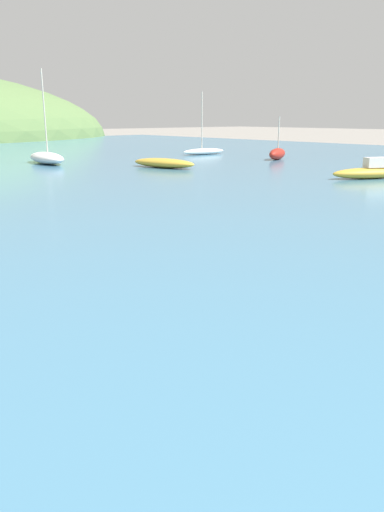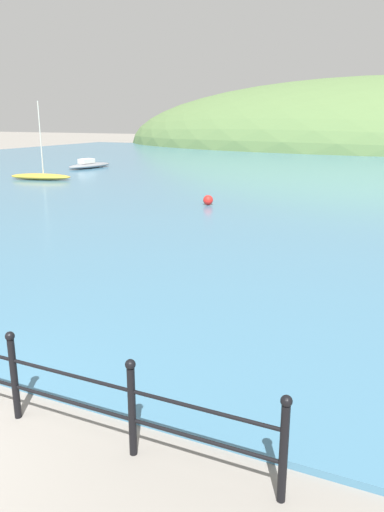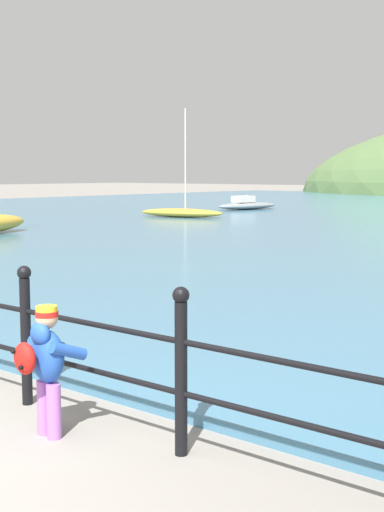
% 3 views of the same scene
% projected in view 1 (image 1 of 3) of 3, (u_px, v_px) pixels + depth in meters
% --- Properties ---
extents(boat_white_sailboat, '(3.36, 1.17, 4.02)m').
position_uv_depth(boat_white_sailboat, '(204.00, 151.00, 33.40)').
color(boat_white_sailboat, silver).
rests_on(boat_white_sailboat, water).
extents(boat_blue_hull, '(2.33, 1.49, 2.45)m').
position_uv_depth(boat_blue_hull, '(277.00, 154.00, 29.44)').
color(boat_blue_hull, maroon).
rests_on(boat_blue_hull, water).
extents(boat_red_dinghy, '(1.94, 3.76, 0.46)m').
position_uv_depth(boat_red_dinghy, '(164.00, 163.00, 24.73)').
color(boat_red_dinghy, gold).
rests_on(boat_red_dinghy, water).
extents(boat_mid_harbor, '(1.72, 3.97, 4.84)m').
position_uv_depth(boat_mid_harbor, '(47.00, 158.00, 26.85)').
color(boat_mid_harbor, silver).
rests_on(boat_mid_harbor, water).
extents(boat_nearest_quay, '(3.34, 2.25, 0.85)m').
position_uv_depth(boat_nearest_quay, '(370.00, 172.00, 20.37)').
color(boat_nearest_quay, gold).
rests_on(boat_nearest_quay, water).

